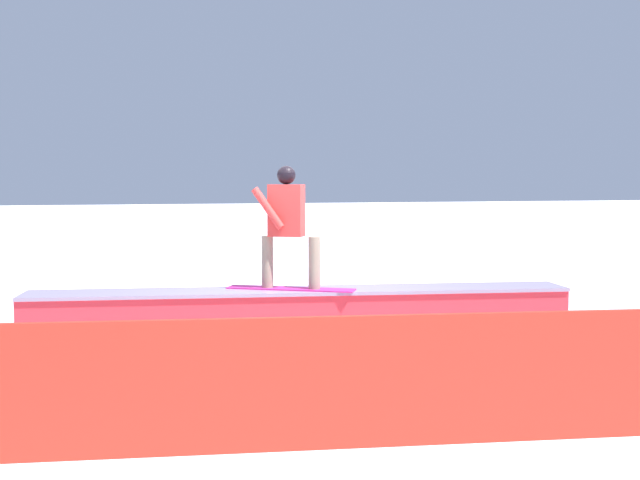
{
  "coord_description": "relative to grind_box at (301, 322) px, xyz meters",
  "views": [
    {
      "loc": [
        2.38,
        8.72,
        2.02
      ],
      "look_at": [
        0.06,
        0.99,
        1.4
      ],
      "focal_mm": 42.9,
      "sensor_mm": 36.0,
      "label": 1
    }
  ],
  "objects": [
    {
      "name": "snowboarder",
      "position": [
        0.16,
        -0.04,
        1.19
      ],
      "size": [
        1.47,
        1.0,
        1.47
      ],
      "color": "#C72584",
      "rests_on": "grind_box"
    },
    {
      "name": "ground_plane",
      "position": [
        0.0,
        0.0,
        -0.33
      ],
      "size": [
        120.0,
        120.0,
        0.0
      ],
      "primitive_type": "plane",
      "color": "white"
    },
    {
      "name": "safety_fence",
      "position": [
        0.0,
        3.45,
        0.17
      ],
      "size": [
        9.99,
        1.74,
        1.01
      ],
      "primitive_type": "cube",
      "rotation": [
        0.0,
        0.0,
        -0.17
      ],
      "color": "red",
      "rests_on": "ground_plane"
    },
    {
      "name": "grind_box",
      "position": [
        0.0,
        0.0,
        0.0
      ],
      "size": [
        6.46,
        1.71,
        0.74
      ],
      "color": "red",
      "rests_on": "ground_plane"
    }
  ]
}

